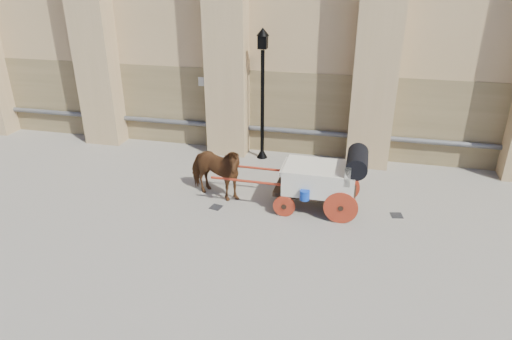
# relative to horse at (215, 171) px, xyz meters

# --- Properties ---
(ground) EXTENTS (90.00, 90.00, 0.00)m
(ground) POSITION_rel_horse_xyz_m (0.39, -0.03, -0.86)
(ground) COLOR gray
(ground) RESTS_ON ground
(horse) EXTENTS (2.23, 1.54, 1.72)m
(horse) POSITION_rel_horse_xyz_m (0.00, 0.00, 0.00)
(horse) COLOR brown
(horse) RESTS_ON ground
(carriage) EXTENTS (4.31, 1.53, 1.88)m
(carriage) POSITION_rel_horse_xyz_m (3.23, -0.02, 0.15)
(carriage) COLOR black
(carriage) RESTS_ON ground
(street_lamp) EXTENTS (0.43, 0.43, 4.55)m
(street_lamp) POSITION_rel_horse_xyz_m (0.71, 3.31, 1.57)
(street_lamp) COLOR black
(street_lamp) RESTS_ON ground
(drain_grate_near) EXTENTS (0.38, 0.38, 0.01)m
(drain_grate_near) POSITION_rel_horse_xyz_m (0.20, -0.61, -0.85)
(drain_grate_near) COLOR black
(drain_grate_near) RESTS_ON ground
(drain_grate_far) EXTENTS (0.38, 0.38, 0.01)m
(drain_grate_far) POSITION_rel_horse_xyz_m (5.29, 0.09, -0.85)
(drain_grate_far) COLOR black
(drain_grate_far) RESTS_ON ground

